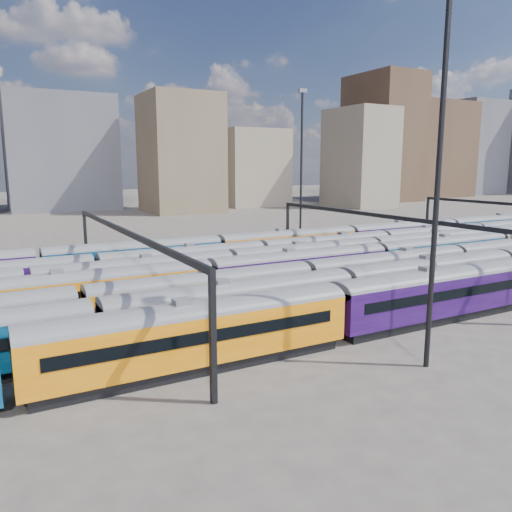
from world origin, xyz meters
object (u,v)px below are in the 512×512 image
rake_2 (386,267)px  rake_0 (439,288)px  rake_1 (429,274)px  mast_2 (439,160)px

rake_2 → rake_0: bearing=-107.7°
rake_1 → rake_2: rake_1 is taller
rake_1 → rake_0: bearing=-130.0°
rake_1 → mast_2: mast_2 is taller
mast_2 → rake_0: bearing=38.3°
rake_1 → mast_2: bearing=-137.4°
rake_0 → mast_2: (-8.86, -7.00, 11.01)m
rake_1 → rake_2: bearing=101.5°
rake_0 → rake_1: 6.53m
rake_0 → mast_2: mast_2 is taller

